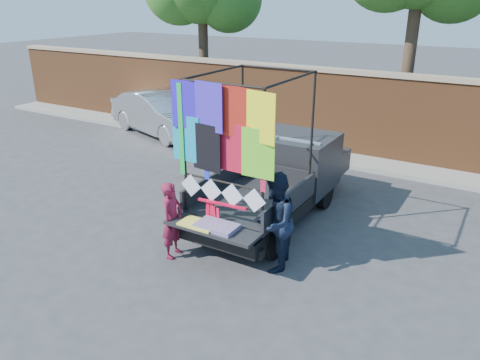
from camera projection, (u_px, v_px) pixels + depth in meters
The scene contains 8 objects.
ground at pixel (240, 254), 8.96m from camera, with size 90.00×90.00×0.00m, color #38383A.
brick_wall at pixel (359, 114), 14.08m from camera, with size 30.00×0.45×2.61m.
curb at pixel (348, 160), 13.98m from camera, with size 30.00×1.20×0.12m, color gray.
pickup_truck at pixel (284, 176), 10.58m from camera, with size 2.09×5.25×3.30m.
sedan at pixel (162, 113), 16.56m from camera, with size 1.62×4.63×1.53m, color silver.
woman at pixel (172, 220), 8.68m from camera, with size 0.54×0.36×1.49m, color maroon.
man at pixel (275, 222), 8.22m from camera, with size 0.89×0.69×1.83m, color black.
streamer_bundle at pixel (217, 213), 8.44m from camera, with size 0.98×0.12×0.67m.
Camera 1 is at (4.00, -6.72, 4.60)m, focal length 35.00 mm.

